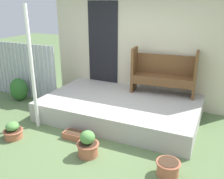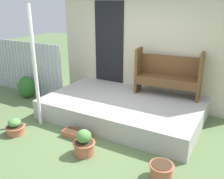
{
  "view_description": "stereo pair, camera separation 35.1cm",
  "coord_description": "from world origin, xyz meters",
  "px_view_note": "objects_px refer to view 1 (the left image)",
  "views": [
    {
      "loc": [
        1.85,
        -3.61,
        2.42
      ],
      "look_at": [
        0.04,
        0.35,
        0.86
      ],
      "focal_mm": 40.0,
      "sensor_mm": 36.0,
      "label": 1
    },
    {
      "loc": [
        2.17,
        -3.45,
        2.42
      ],
      "look_at": [
        0.04,
        0.35,
        0.86
      ],
      "focal_mm": 40.0,
      "sensor_mm": 36.0,
      "label": 2
    }
  ],
  "objects_px": {
    "flower_pot_right": "(168,168)",
    "bench": "(164,72)",
    "support_post": "(32,70)",
    "flower_pot_left": "(13,131)",
    "planter_box_rect": "(78,136)",
    "shrub_by_fence": "(19,89)",
    "flower_pot_middle": "(88,145)"
  },
  "relations": [
    {
      "from": "flower_pot_right",
      "to": "planter_box_rect",
      "type": "xyz_separation_m",
      "value": [
        -1.74,
        0.32,
        -0.06
      ]
    },
    {
      "from": "support_post",
      "to": "planter_box_rect",
      "type": "bearing_deg",
      "value": -5.46
    },
    {
      "from": "bench",
      "to": "flower_pot_right",
      "type": "bearing_deg",
      "value": -78.59
    },
    {
      "from": "planter_box_rect",
      "to": "shrub_by_fence",
      "type": "distance_m",
      "value": 2.6
    },
    {
      "from": "flower_pot_left",
      "to": "flower_pot_middle",
      "type": "xyz_separation_m",
      "value": [
        1.54,
        0.09,
        0.06
      ]
    },
    {
      "from": "bench",
      "to": "flower_pot_left",
      "type": "relative_size",
      "value": 3.92
    },
    {
      "from": "support_post",
      "to": "flower_pot_left",
      "type": "relative_size",
      "value": 6.48
    },
    {
      "from": "bench",
      "to": "flower_pot_left",
      "type": "bearing_deg",
      "value": -137.18
    },
    {
      "from": "support_post",
      "to": "flower_pot_left",
      "type": "height_order",
      "value": "support_post"
    },
    {
      "from": "flower_pot_right",
      "to": "support_post",
      "type": "bearing_deg",
      "value": 171.42
    },
    {
      "from": "support_post",
      "to": "bench",
      "type": "height_order",
      "value": "support_post"
    },
    {
      "from": "flower_pot_middle",
      "to": "planter_box_rect",
      "type": "xyz_separation_m",
      "value": [
        -0.43,
        0.37,
        -0.13
      ]
    },
    {
      "from": "bench",
      "to": "planter_box_rect",
      "type": "xyz_separation_m",
      "value": [
        -1.08,
        -1.94,
        -0.86
      ]
    },
    {
      "from": "flower_pot_left",
      "to": "planter_box_rect",
      "type": "relative_size",
      "value": 0.66
    },
    {
      "from": "flower_pot_left",
      "to": "shrub_by_fence",
      "type": "height_order",
      "value": "shrub_by_fence"
    },
    {
      "from": "support_post",
      "to": "bench",
      "type": "xyz_separation_m",
      "value": [
        2.09,
        1.84,
        -0.27
      ]
    },
    {
      "from": "flower_pot_middle",
      "to": "flower_pot_left",
      "type": "bearing_deg",
      "value": -176.48
    },
    {
      "from": "bench",
      "to": "shrub_by_fence",
      "type": "distance_m",
      "value": 3.63
    },
    {
      "from": "flower_pot_right",
      "to": "bench",
      "type": "bearing_deg",
      "value": 106.32
    },
    {
      "from": "bench",
      "to": "flower_pot_middle",
      "type": "bearing_deg",
      "value": -110.57
    },
    {
      "from": "bench",
      "to": "planter_box_rect",
      "type": "relative_size",
      "value": 2.61
    },
    {
      "from": "flower_pot_left",
      "to": "flower_pot_middle",
      "type": "distance_m",
      "value": 1.54
    },
    {
      "from": "flower_pot_right",
      "to": "planter_box_rect",
      "type": "bearing_deg",
      "value": 169.63
    },
    {
      "from": "support_post",
      "to": "flower_pot_left",
      "type": "xyz_separation_m",
      "value": [
        -0.1,
        -0.56,
        -1.05
      ]
    },
    {
      "from": "support_post",
      "to": "flower_pot_right",
      "type": "height_order",
      "value": "support_post"
    },
    {
      "from": "support_post",
      "to": "shrub_by_fence",
      "type": "relative_size",
      "value": 4.09
    },
    {
      "from": "flower_pot_right",
      "to": "planter_box_rect",
      "type": "height_order",
      "value": "flower_pot_right"
    },
    {
      "from": "support_post",
      "to": "shrub_by_fence",
      "type": "height_order",
      "value": "support_post"
    },
    {
      "from": "planter_box_rect",
      "to": "bench",
      "type": "bearing_deg",
      "value": 60.99
    },
    {
      "from": "flower_pot_middle",
      "to": "flower_pot_right",
      "type": "bearing_deg",
      "value": 2.25
    },
    {
      "from": "support_post",
      "to": "shrub_by_fence",
      "type": "bearing_deg",
      "value": 145.78
    },
    {
      "from": "flower_pot_left",
      "to": "flower_pot_right",
      "type": "relative_size",
      "value": 1.01
    }
  ]
}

